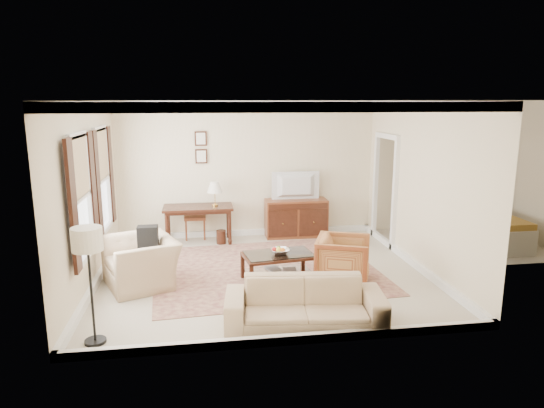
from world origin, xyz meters
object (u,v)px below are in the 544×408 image
object	(u,v)px
tv	(297,177)
coffee_table	(279,260)
striped_armchair	(343,257)
sofa	(305,296)
sideboard	(296,218)
club_armchair	(141,254)
writing_desk	(198,211)

from	to	relation	value
tv	coffee_table	bearing A→B (deg)	72.60
tv	coffee_table	xyz separation A→B (m)	(-0.81, -2.58, -0.94)
striped_armchair	sofa	world-z (taller)	striped_armchair
coffee_table	sofa	xyz separation A→B (m)	(0.09, -1.59, 0.04)
coffee_table	striped_armchair	xyz separation A→B (m)	(1.02, -0.19, 0.06)
sideboard	striped_armchair	xyz separation A→B (m)	(0.22, -2.79, 0.01)
coffee_table	club_armchair	size ratio (longest dim) A/B	1.03
coffee_table	sofa	distance (m)	1.59
sideboard	coffee_table	world-z (taller)	sideboard
tv	coffee_table	distance (m)	2.86
coffee_table	club_armchair	world-z (taller)	club_armchair
tv	striped_armchair	size ratio (longest dim) A/B	1.16
striped_armchair	sideboard	bearing A→B (deg)	25.75
sideboard	coffee_table	distance (m)	2.72
sideboard	club_armchair	xyz separation A→B (m)	(-2.99, -2.42, 0.10)
sideboard	striped_armchair	size ratio (longest dim) A/B	1.57
sofa	tv	bearing A→B (deg)	86.81
coffee_table	striped_armchair	world-z (taller)	striped_armchair
writing_desk	club_armchair	size ratio (longest dim) A/B	1.21
striped_armchair	club_armchair	distance (m)	3.23
tv	coffee_table	world-z (taller)	tv
writing_desk	sideboard	world-z (taller)	sideboard
tv	striped_armchair	bearing A→B (deg)	94.44
tv	club_armchair	bearing A→B (deg)	38.73
club_armchair	sofa	bearing A→B (deg)	30.83
club_armchair	tv	bearing A→B (deg)	107.39
coffee_table	club_armchair	distance (m)	2.20
coffee_table	tv	bearing A→B (deg)	72.60
writing_desk	coffee_table	distance (m)	2.76
sideboard	club_armchair	bearing A→B (deg)	-141.03
writing_desk	sofa	bearing A→B (deg)	-71.24
tv	club_armchair	xyz separation A→B (m)	(-2.99, -2.40, -0.79)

